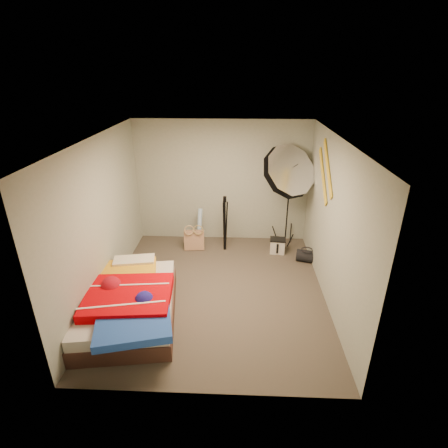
# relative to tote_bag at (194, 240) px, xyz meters

# --- Properties ---
(floor) EXTENTS (4.00, 4.00, 0.00)m
(floor) POSITION_rel_tote_bag_xyz_m (0.54, -1.45, -0.20)
(floor) COLOR #4C4437
(floor) RESTS_ON ground
(ceiling) EXTENTS (4.00, 4.00, 0.00)m
(ceiling) POSITION_rel_tote_bag_xyz_m (0.54, -1.45, 2.30)
(ceiling) COLOR silver
(ceiling) RESTS_ON wall_back
(wall_back) EXTENTS (3.50, 0.00, 3.50)m
(wall_back) POSITION_rel_tote_bag_xyz_m (0.54, 0.55, 1.05)
(wall_back) COLOR #9A9E90
(wall_back) RESTS_ON floor
(wall_front) EXTENTS (3.50, 0.00, 3.50)m
(wall_front) POSITION_rel_tote_bag_xyz_m (0.54, -3.45, 1.05)
(wall_front) COLOR #9A9E90
(wall_front) RESTS_ON floor
(wall_left) EXTENTS (0.00, 4.00, 4.00)m
(wall_left) POSITION_rel_tote_bag_xyz_m (-1.21, -1.45, 1.05)
(wall_left) COLOR #9A9E90
(wall_left) RESTS_ON floor
(wall_right) EXTENTS (0.00, 4.00, 4.00)m
(wall_right) POSITION_rel_tote_bag_xyz_m (2.29, -1.45, 1.05)
(wall_right) COLOR #9A9E90
(wall_right) RESTS_ON floor
(tote_bag) EXTENTS (0.41, 0.21, 0.41)m
(tote_bag) POSITION_rel_tote_bag_xyz_m (0.00, 0.00, 0.00)
(tote_bag) COLOR tan
(tote_bag) RESTS_ON floor
(wrapping_roll) EXTENTS (0.15, 0.24, 0.77)m
(wrapping_roll) POSITION_rel_tote_bag_xyz_m (0.09, 0.23, 0.18)
(wrapping_roll) COLOR #5398D9
(wrapping_roll) RESTS_ON floor
(camera_case) EXTENTS (0.30, 0.23, 0.28)m
(camera_case) POSITION_rel_tote_bag_xyz_m (1.67, -0.08, -0.06)
(camera_case) COLOR beige
(camera_case) RESTS_ON floor
(duffel_bag) EXTENTS (0.42, 0.32, 0.23)m
(duffel_bag) POSITION_rel_tote_bag_xyz_m (2.19, -0.41, -0.09)
(duffel_bag) COLOR black
(duffel_bag) RESTS_ON floor
(wall_stripe_upper) EXTENTS (0.02, 0.91, 0.78)m
(wall_stripe_upper) POSITION_rel_tote_bag_xyz_m (2.27, -0.85, 1.75)
(wall_stripe_upper) COLOR gold
(wall_stripe_upper) RESTS_ON wall_right
(wall_stripe_lower) EXTENTS (0.02, 0.91, 0.78)m
(wall_stripe_lower) POSITION_rel_tote_bag_xyz_m (2.27, -0.60, 1.55)
(wall_stripe_lower) COLOR gold
(wall_stripe_lower) RESTS_ON wall_right
(bed) EXTENTS (1.61, 2.14, 0.55)m
(bed) POSITION_rel_tote_bag_xyz_m (-0.69, -2.18, 0.07)
(bed) COLOR #4B2C23
(bed) RESTS_ON floor
(photo_umbrella) EXTENTS (1.07, 1.19, 2.23)m
(photo_umbrella) POSITION_rel_tote_bag_xyz_m (1.77, 0.10, 1.40)
(photo_umbrella) COLOR black
(photo_umbrella) RESTS_ON floor
(camera_tripod) EXTENTS (0.06, 0.06, 1.14)m
(camera_tripod) POSITION_rel_tote_bag_xyz_m (0.62, 0.01, 0.45)
(camera_tripod) COLOR black
(camera_tripod) RESTS_ON floor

